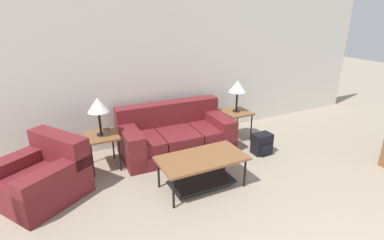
% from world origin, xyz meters
% --- Properties ---
extents(wall_back, '(9.14, 0.06, 2.60)m').
position_xyz_m(wall_back, '(0.00, 4.53, 1.30)').
color(wall_back, silver).
rests_on(wall_back, ground_plane).
extents(couch, '(1.94, 1.04, 0.82)m').
position_xyz_m(couch, '(-0.31, 3.90, 0.29)').
color(couch, maroon).
rests_on(couch, ground_plane).
extents(armchair, '(1.35, 1.35, 0.80)m').
position_xyz_m(armchair, '(-2.45, 3.44, 0.28)').
color(armchair, maroon).
rests_on(armchair, ground_plane).
extents(coffee_table, '(1.22, 0.65, 0.47)m').
position_xyz_m(coffee_table, '(-0.45, 2.67, 0.35)').
color(coffee_table, brown).
rests_on(coffee_table, ground_plane).
extents(side_table_left, '(0.49, 0.54, 0.56)m').
position_xyz_m(side_table_left, '(-1.57, 3.87, 0.50)').
color(side_table_left, brown).
rests_on(side_table_left, ground_plane).
extents(side_table_right, '(0.49, 0.54, 0.56)m').
position_xyz_m(side_table_right, '(0.94, 3.87, 0.50)').
color(side_table_right, brown).
rests_on(side_table_right, ground_plane).
extents(table_lamp_left, '(0.32, 0.32, 0.60)m').
position_xyz_m(table_lamp_left, '(-1.57, 3.87, 1.04)').
color(table_lamp_left, black).
rests_on(table_lamp_left, side_table_left).
extents(table_lamp_right, '(0.32, 0.32, 0.60)m').
position_xyz_m(table_lamp_right, '(0.94, 3.87, 1.04)').
color(table_lamp_right, black).
rests_on(table_lamp_right, side_table_right).
extents(backpack, '(0.32, 0.30, 0.37)m').
position_xyz_m(backpack, '(1.00, 3.12, 0.18)').
color(backpack, black).
rests_on(backpack, ground_plane).
extents(picture_frame, '(0.10, 0.04, 0.13)m').
position_xyz_m(picture_frame, '(-1.50, 3.79, 0.63)').
color(picture_frame, '#4C3828').
rests_on(picture_frame, side_table_left).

